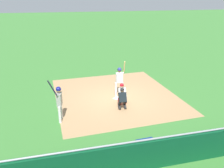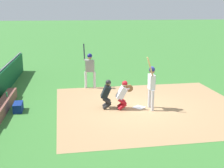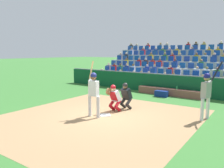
{
  "view_description": "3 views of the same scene",
  "coord_description": "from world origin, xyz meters",
  "px_view_note": "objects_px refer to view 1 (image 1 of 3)",
  "views": [
    {
      "loc": [
        -3.57,
        -12.88,
        6.09
      ],
      "look_at": [
        -0.55,
        -0.79,
        1.31
      ],
      "focal_mm": 37.49,
      "sensor_mm": 36.0,
      "label": 1
    },
    {
      "loc": [
        12.43,
        -2.75,
        4.34
      ],
      "look_at": [
        -0.07,
        -1.19,
        1.09
      ],
      "focal_mm": 49.1,
      "sensor_mm": 36.0,
      "label": 2
    },
    {
      "loc": [
        -5.84,
        7.2,
        2.7
      ],
      "look_at": [
        -0.04,
        -0.42,
        1.31
      ],
      "focal_mm": 35.77,
      "sensor_mm": 36.0,
      "label": 3
    }
  ],
  "objects_px": {
    "catcher_crouching": "(122,92)",
    "dugout_bench": "(147,153)",
    "batter_at_plate": "(120,78)",
    "water_bottle_on_bench": "(134,148)",
    "home_plate_umpire": "(122,97)",
    "on_deck_batter": "(59,100)",
    "home_plate_marker": "(118,98)",
    "equipment_duffel_bag": "(145,144)"
  },
  "relations": [
    {
      "from": "home_plate_umpire",
      "to": "water_bottle_on_bench",
      "type": "bearing_deg",
      "value": -100.53
    },
    {
      "from": "on_deck_batter",
      "to": "water_bottle_on_bench",
      "type": "bearing_deg",
      "value": -55.09
    },
    {
      "from": "home_plate_marker",
      "to": "equipment_duffel_bag",
      "type": "distance_m",
      "value": 5.16
    },
    {
      "from": "home_plate_marker",
      "to": "batter_at_plate",
      "type": "relative_size",
      "value": 0.19
    },
    {
      "from": "water_bottle_on_bench",
      "to": "on_deck_batter",
      "type": "bearing_deg",
      "value": 124.91
    },
    {
      "from": "home_plate_umpire",
      "to": "home_plate_marker",
      "type": "bearing_deg",
      "value": 85.43
    },
    {
      "from": "catcher_crouching",
      "to": "home_plate_umpire",
      "type": "bearing_deg",
      "value": -105.76
    },
    {
      "from": "water_bottle_on_bench",
      "to": "home_plate_marker",
      "type": "bearing_deg",
      "value": 80.92
    },
    {
      "from": "home_plate_marker",
      "to": "equipment_duffel_bag",
      "type": "xyz_separation_m",
      "value": [
        -0.19,
        -5.16,
        0.16
      ]
    },
    {
      "from": "home_plate_marker",
      "to": "water_bottle_on_bench",
      "type": "distance_m",
      "value": 5.84
    },
    {
      "from": "home_plate_marker",
      "to": "on_deck_batter",
      "type": "relative_size",
      "value": 0.19
    },
    {
      "from": "dugout_bench",
      "to": "on_deck_batter",
      "type": "relative_size",
      "value": 1.73
    },
    {
      "from": "water_bottle_on_bench",
      "to": "equipment_duffel_bag",
      "type": "height_order",
      "value": "water_bottle_on_bench"
    },
    {
      "from": "on_deck_batter",
      "to": "dugout_bench",
      "type": "bearing_deg",
      "value": -50.38
    },
    {
      "from": "home_plate_umpire",
      "to": "water_bottle_on_bench",
      "type": "relative_size",
      "value": 6.04
    },
    {
      "from": "home_plate_marker",
      "to": "batter_at_plate",
      "type": "height_order",
      "value": "batter_at_plate"
    },
    {
      "from": "home_plate_marker",
      "to": "home_plate_umpire",
      "type": "height_order",
      "value": "home_plate_umpire"
    },
    {
      "from": "home_plate_umpire",
      "to": "water_bottle_on_bench",
      "type": "height_order",
      "value": "home_plate_umpire"
    },
    {
      "from": "catcher_crouching",
      "to": "water_bottle_on_bench",
      "type": "distance_m",
      "value": 5.1
    },
    {
      "from": "dugout_bench",
      "to": "on_deck_batter",
      "type": "height_order",
      "value": "on_deck_batter"
    },
    {
      "from": "batter_at_plate",
      "to": "equipment_duffel_bag",
      "type": "height_order",
      "value": "batter_at_plate"
    },
    {
      "from": "on_deck_batter",
      "to": "home_plate_marker",
      "type": "bearing_deg",
      "value": 28.61
    },
    {
      "from": "dugout_bench",
      "to": "home_plate_marker",
      "type": "bearing_deg",
      "value": 86.15
    },
    {
      "from": "dugout_bench",
      "to": "equipment_duffel_bag",
      "type": "bearing_deg",
      "value": 72.38
    },
    {
      "from": "on_deck_batter",
      "to": "catcher_crouching",
      "type": "bearing_deg",
      "value": 18.36
    },
    {
      "from": "water_bottle_on_bench",
      "to": "on_deck_batter",
      "type": "xyz_separation_m",
      "value": [
        -2.65,
        3.8,
        0.64
      ]
    },
    {
      "from": "catcher_crouching",
      "to": "water_bottle_on_bench",
      "type": "height_order",
      "value": "catcher_crouching"
    },
    {
      "from": "catcher_crouching",
      "to": "dugout_bench",
      "type": "height_order",
      "value": "catcher_crouching"
    },
    {
      "from": "home_plate_umpire",
      "to": "dugout_bench",
      "type": "xyz_separation_m",
      "value": [
        -0.28,
        -4.37,
        -0.48
      ]
    },
    {
      "from": "batter_at_plate",
      "to": "water_bottle_on_bench",
      "type": "height_order",
      "value": "batter_at_plate"
    },
    {
      "from": "catcher_crouching",
      "to": "home_plate_umpire",
      "type": "xyz_separation_m",
      "value": [
        -0.19,
        -0.67,
        -0.01
      ]
    },
    {
      "from": "dugout_bench",
      "to": "batter_at_plate",
      "type": "bearing_deg",
      "value": 84.2
    },
    {
      "from": "home_plate_marker",
      "to": "on_deck_batter",
      "type": "height_order",
      "value": "on_deck_batter"
    },
    {
      "from": "equipment_duffel_bag",
      "to": "water_bottle_on_bench",
      "type": "bearing_deg",
      "value": -144.14
    },
    {
      "from": "batter_at_plate",
      "to": "water_bottle_on_bench",
      "type": "distance_m",
      "value": 6.33
    },
    {
      "from": "catcher_crouching",
      "to": "batter_at_plate",
      "type": "bearing_deg",
      "value": 82.04
    },
    {
      "from": "home_plate_marker",
      "to": "dugout_bench",
      "type": "xyz_separation_m",
      "value": [
        -0.39,
        -5.78,
        0.2
      ]
    },
    {
      "from": "home_plate_marker",
      "to": "dugout_bench",
      "type": "relative_size",
      "value": 0.11
    },
    {
      "from": "home_plate_umpire",
      "to": "catcher_crouching",
      "type": "bearing_deg",
      "value": 74.24
    },
    {
      "from": "dugout_bench",
      "to": "water_bottle_on_bench",
      "type": "xyz_separation_m",
      "value": [
        -0.53,
        0.04,
        0.33
      ]
    },
    {
      "from": "dugout_bench",
      "to": "equipment_duffel_bag",
      "type": "xyz_separation_m",
      "value": [
        0.2,
        0.62,
        -0.04
      ]
    },
    {
      "from": "catcher_crouching",
      "to": "equipment_duffel_bag",
      "type": "xyz_separation_m",
      "value": [
        -0.27,
        -4.42,
        -0.53
      ]
    }
  ]
}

